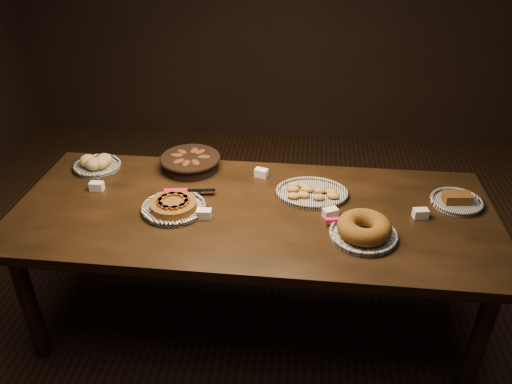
# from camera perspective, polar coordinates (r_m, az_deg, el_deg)

# --- Properties ---
(ground) EXTENTS (5.00, 5.00, 0.00)m
(ground) POSITION_cam_1_polar(r_m,az_deg,el_deg) (2.97, -0.28, -14.13)
(ground) COLOR black
(ground) RESTS_ON ground
(buffet_table) EXTENTS (2.40, 1.00, 0.75)m
(buffet_table) POSITION_cam_1_polar(r_m,az_deg,el_deg) (2.54, -0.32, -3.35)
(buffet_table) COLOR black
(buffet_table) RESTS_ON ground
(apple_tart_plate) EXTENTS (0.34, 0.34, 0.06)m
(apple_tart_plate) POSITION_cam_1_polar(r_m,az_deg,el_deg) (2.51, -9.38, -1.59)
(apple_tart_plate) COLOR white
(apple_tart_plate) RESTS_ON buffet_table
(madeleine_platter) EXTENTS (0.37, 0.30, 0.04)m
(madeleine_platter) POSITION_cam_1_polar(r_m,az_deg,el_deg) (2.61, 6.33, -0.04)
(madeleine_platter) COLOR black
(madeleine_platter) RESTS_ON buffet_table
(bundt_cake_plate) EXTENTS (0.33, 0.31, 0.10)m
(bundt_cake_plate) POSITION_cam_1_polar(r_m,az_deg,el_deg) (2.33, 12.21, -4.21)
(bundt_cake_plate) COLOR black
(bundt_cake_plate) RESTS_ON buffet_table
(croissant_basket) EXTENTS (0.38, 0.38, 0.09)m
(croissant_basket) POSITION_cam_1_polar(r_m,az_deg,el_deg) (2.86, -7.52, 3.55)
(croissant_basket) COLOR black
(croissant_basket) RESTS_ON buffet_table
(bread_roll_plate) EXTENTS (0.27, 0.27, 0.08)m
(bread_roll_plate) POSITION_cam_1_polar(r_m,az_deg,el_deg) (2.98, -17.74, 3.11)
(bread_roll_plate) COLOR white
(bread_roll_plate) RESTS_ON buffet_table
(loaf_plate) EXTENTS (0.26, 0.26, 0.06)m
(loaf_plate) POSITION_cam_1_polar(r_m,az_deg,el_deg) (2.72, 21.96, -0.93)
(loaf_plate) COLOR black
(loaf_plate) RESTS_ON buffet_table
(tent_cards) EXTENTS (1.74, 0.49, 0.04)m
(tent_cards) POSITION_cam_1_polar(r_m,az_deg,el_deg) (2.53, 0.42, -0.78)
(tent_cards) COLOR white
(tent_cards) RESTS_ON buffet_table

